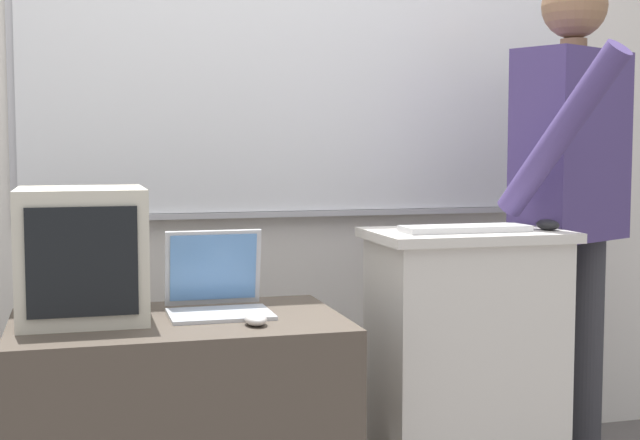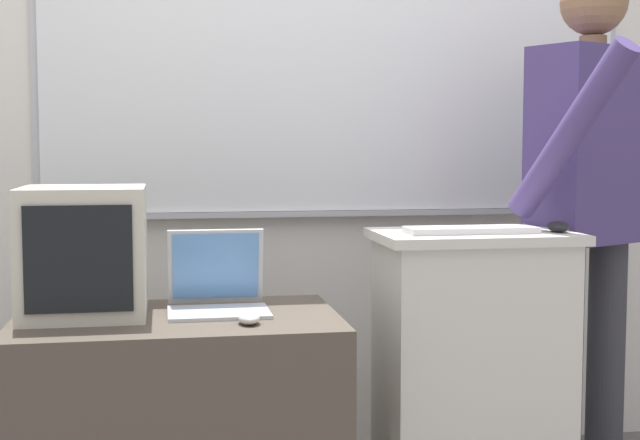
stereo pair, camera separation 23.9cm
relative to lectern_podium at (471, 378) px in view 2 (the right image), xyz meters
name	(u,v)px [view 2 (the right image)]	position (x,y,z in m)	size (l,w,h in m)	color
back_wall	(293,66)	(-0.45, 0.79, 1.03)	(6.40, 0.17, 2.99)	silver
lectern_podium	(471,378)	(0.00, 0.00, 0.00)	(0.61, 0.40, 0.93)	beige
side_desk	(179,438)	(-0.91, -0.08, -0.11)	(0.92, 0.58, 0.71)	#4C4238
person_presenter	(590,191)	(0.47, 0.17, 0.57)	(0.61, 0.71, 1.78)	#333338
laptop	(217,285)	(-0.79, 0.00, 0.32)	(0.29, 0.26, 0.24)	#B7BABF
wireless_keyboard	(471,230)	(-0.03, -0.05, 0.47)	(0.40, 0.13, 0.02)	silver
computer_mouse_by_laptop	(249,318)	(-0.72, -0.22, 0.26)	(0.06, 0.10, 0.03)	silver
computer_mouse_by_keyboard	(558,227)	(0.25, -0.06, 0.48)	(0.06, 0.10, 0.03)	black
crt_monitor	(85,251)	(-1.17, 0.00, 0.43)	(0.34, 0.39, 0.37)	beige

